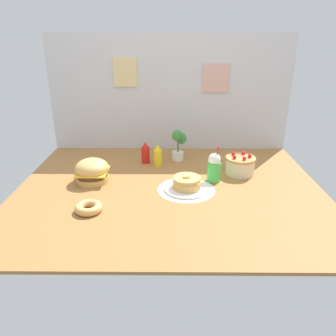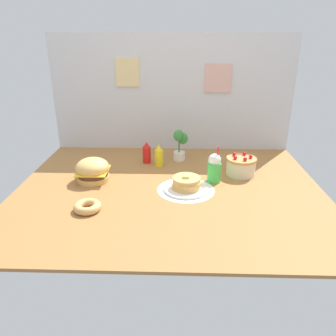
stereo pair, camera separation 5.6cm
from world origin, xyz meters
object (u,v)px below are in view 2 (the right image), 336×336
object	(u,v)px
potted_plant	(180,143)
cream_soda_cup	(214,168)
ketchup_bottle	(147,153)
donut_pink_glaze	(87,206)
layer_cake	(241,166)
pancake_stack	(186,184)
mustard_bottle	(159,156)
burger	(93,170)

from	to	relation	value
potted_plant	cream_soda_cup	bearing A→B (deg)	-60.17
ketchup_bottle	donut_pink_glaze	bearing A→B (deg)	-109.38
layer_cake	ketchup_bottle	xyz separation A→B (m)	(-0.78, 0.24, 0.01)
pancake_stack	mustard_bottle	size ratio (longest dim) A/B	1.70
layer_cake	mustard_bottle	world-z (taller)	mustard_bottle
mustard_bottle	donut_pink_glaze	xyz separation A→B (m)	(-0.41, -0.78, -0.06)
ketchup_bottle	layer_cake	bearing A→B (deg)	-17.39
ketchup_bottle	mustard_bottle	xyz separation A→B (m)	(0.11, -0.08, 0.00)
layer_cake	mustard_bottle	size ratio (longest dim) A/B	1.25
layer_cake	donut_pink_glaze	bearing A→B (deg)	-150.34
layer_cake	donut_pink_glaze	world-z (taller)	layer_cake
ketchup_bottle	donut_pink_glaze	world-z (taller)	ketchup_bottle
cream_soda_cup	potted_plant	world-z (taller)	potted_plant
pancake_stack	mustard_bottle	bearing A→B (deg)	115.79
burger	layer_cake	distance (m)	1.17
potted_plant	layer_cake	bearing A→B (deg)	-32.61
layer_cake	potted_plant	bearing A→B (deg)	147.39
pancake_stack	cream_soda_cup	size ratio (longest dim) A/B	1.13
burger	mustard_bottle	bearing A→B (deg)	33.38
ketchup_bottle	donut_pink_glaze	size ratio (longest dim) A/B	1.08
cream_soda_cup	layer_cake	bearing A→B (deg)	32.06
pancake_stack	potted_plant	world-z (taller)	potted_plant
pancake_stack	ketchup_bottle	size ratio (longest dim) A/B	1.70
ketchup_bottle	mustard_bottle	size ratio (longest dim) A/B	1.00
cream_soda_cup	potted_plant	distance (m)	0.53
mustard_bottle	donut_pink_glaze	world-z (taller)	mustard_bottle
layer_cake	cream_soda_cup	bearing A→B (deg)	-147.94
pancake_stack	donut_pink_glaze	distance (m)	0.71
ketchup_bottle	potted_plant	size ratio (longest dim) A/B	0.66
potted_plant	ketchup_bottle	bearing A→B (deg)	-166.18
mustard_bottle	donut_pink_glaze	bearing A→B (deg)	-117.86
donut_pink_glaze	potted_plant	bearing A→B (deg)	57.63
mustard_bottle	pancake_stack	bearing A→B (deg)	-64.21
burger	layer_cake	bearing A→B (deg)	7.63
pancake_stack	burger	bearing A→B (deg)	168.66
layer_cake	mustard_bottle	xyz separation A→B (m)	(-0.67, 0.17, 0.01)
burger	donut_pink_glaze	bearing A→B (deg)	-80.68
layer_cake	burger	bearing A→B (deg)	-172.37
potted_plant	mustard_bottle	bearing A→B (deg)	-140.07
pancake_stack	layer_cake	bearing A→B (deg)	34.00
donut_pink_glaze	potted_plant	world-z (taller)	potted_plant
cream_soda_cup	donut_pink_glaze	size ratio (longest dim) A/B	1.61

